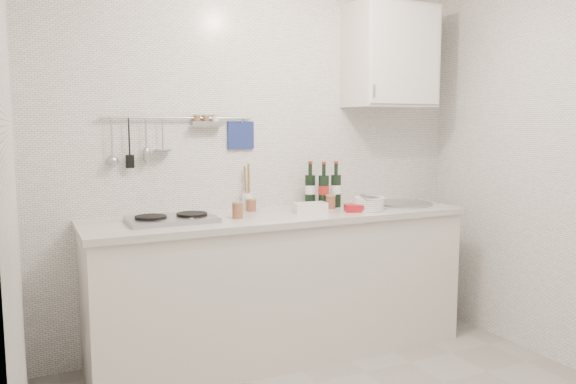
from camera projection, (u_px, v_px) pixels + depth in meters
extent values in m
cube|color=silver|center=(262.00, 159.00, 3.77)|extent=(3.00, 0.02, 2.50)
cube|color=silver|center=(13.00, 194.00, 1.88)|extent=(0.02, 2.80, 2.50)
cube|color=silver|center=(281.00, 287.00, 3.60)|extent=(2.40, 0.60, 0.88)
cube|color=silver|center=(281.00, 217.00, 3.55)|extent=(2.44, 0.64, 0.04)
cube|color=black|center=(280.00, 344.00, 3.67)|extent=(2.34, 0.52, 0.10)
cube|color=#93969B|center=(172.00, 219.00, 3.24)|extent=(0.50, 0.32, 0.03)
cylinder|color=black|center=(151.00, 217.00, 3.19)|extent=(0.18, 0.18, 0.01)
cylinder|color=black|center=(192.00, 214.00, 3.29)|extent=(0.18, 0.18, 0.01)
cylinder|color=#93969B|center=(403.00, 204.00, 3.95)|extent=(0.40, 0.40, 0.02)
cylinder|color=#93969B|center=(403.00, 211.00, 3.96)|extent=(0.34, 0.34, 0.10)
cylinder|color=#93969B|center=(179.00, 118.00, 3.47)|extent=(0.95, 0.02, 0.02)
cube|color=navy|center=(241.00, 135.00, 3.67)|extent=(0.18, 0.02, 0.18)
cube|color=silver|center=(390.00, 57.00, 3.92)|extent=(0.60, 0.35, 0.70)
cube|color=white|center=(406.00, 54.00, 3.76)|extent=(0.56, 0.01, 0.66)
cylinder|color=#93969B|center=(374.00, 91.00, 3.67)|extent=(0.01, 0.01, 0.08)
cylinder|color=#4869A4|center=(157.00, 222.00, 3.21)|extent=(0.28, 0.28, 0.01)
cylinder|color=#4869A4|center=(158.00, 219.00, 3.22)|extent=(0.27, 0.27, 0.01)
cylinder|color=white|center=(367.00, 209.00, 3.69)|extent=(0.23, 0.23, 0.01)
cylinder|color=white|center=(367.00, 207.00, 3.69)|extent=(0.23, 0.23, 0.01)
cylinder|color=white|center=(367.00, 205.00, 3.70)|extent=(0.22, 0.22, 0.01)
cylinder|color=white|center=(368.00, 203.00, 3.70)|extent=(0.22, 0.22, 0.01)
cylinder|color=white|center=(368.00, 201.00, 3.70)|extent=(0.21, 0.21, 0.01)
cylinder|color=white|center=(369.00, 199.00, 3.71)|extent=(0.20, 0.20, 0.01)
cylinder|color=white|center=(369.00, 198.00, 3.71)|extent=(0.20, 0.20, 0.01)
cube|color=white|center=(310.00, 208.00, 3.59)|extent=(0.22, 0.13, 0.06)
cube|color=#B2132A|center=(354.00, 208.00, 3.63)|extent=(0.14, 0.14, 0.05)
cylinder|color=white|center=(247.00, 201.00, 3.70)|extent=(0.07, 0.07, 0.11)
cylinder|color=olive|center=(249.00, 180.00, 3.69)|extent=(0.03, 0.05, 0.22)
cylinder|color=olive|center=(245.00, 182.00, 3.69)|extent=(0.01, 0.04, 0.20)
cylinder|color=brown|center=(251.00, 205.00, 3.65)|extent=(0.06, 0.06, 0.07)
cylinder|color=tan|center=(251.00, 199.00, 3.64)|extent=(0.07, 0.07, 0.01)
cylinder|color=brown|center=(328.00, 200.00, 3.97)|extent=(0.05, 0.05, 0.05)
cylinder|color=tan|center=(328.00, 196.00, 3.96)|extent=(0.06, 0.06, 0.01)
cylinder|color=brown|center=(330.00, 202.00, 3.75)|extent=(0.07, 0.07, 0.09)
cylinder|color=tan|center=(331.00, 195.00, 3.74)|extent=(0.07, 0.07, 0.01)
cylinder|color=brown|center=(238.00, 211.00, 3.36)|extent=(0.07, 0.07, 0.09)
cylinder|color=tan|center=(238.00, 202.00, 3.36)|extent=(0.07, 0.07, 0.01)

